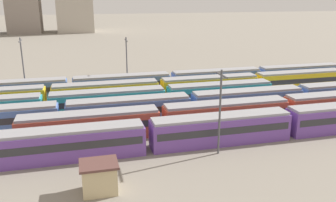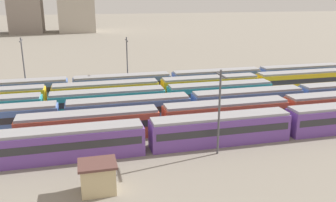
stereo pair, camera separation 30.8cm
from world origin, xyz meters
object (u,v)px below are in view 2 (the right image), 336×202
(train_track_3, at_px, (108,101))
(catenary_pole_3, at_px, (127,61))
(signal_hut, at_px, (98,177))
(catenary_pole_1, at_px, (24,65))
(train_track_1, at_px, (226,114))
(train_track_2, at_px, (191,105))
(train_track_0, at_px, (287,123))
(train_track_4, at_px, (210,86))
(train_track_5, at_px, (260,76))
(catenary_pole_2, at_px, (219,109))

(train_track_3, height_order, catenary_pole_3, catenary_pole_3)
(train_track_3, height_order, signal_hut, train_track_3)
(signal_hut, bearing_deg, catenary_pole_3, 77.94)
(catenary_pole_1, bearing_deg, train_track_1, -38.72)
(train_track_2, height_order, signal_hut, train_track_2)
(train_track_0, distance_m, train_track_4, 21.04)
(train_track_3, distance_m, catenary_pole_3, 15.02)
(train_track_3, xyz_separation_m, catenary_pole_1, (-13.84, 13.22, 4.08))
(catenary_pole_3, relative_size, signal_hut, 2.87)
(train_track_0, height_order, catenary_pole_1, catenary_pole_1)
(train_track_0, relative_size, train_track_3, 1.34)
(train_track_2, xyz_separation_m, catenary_pole_1, (-25.87, 18.42, 4.08))
(train_track_1, xyz_separation_m, train_track_5, (16.27, 20.80, 0.00))
(catenary_pole_2, bearing_deg, train_track_2, 86.57)
(train_track_0, height_order, train_track_3, same)
(train_track_3, distance_m, catenary_pole_1, 19.57)
(train_track_5, bearing_deg, train_track_1, -128.03)
(train_track_2, height_order, catenary_pole_3, catenary_pole_3)
(catenary_pole_2, distance_m, catenary_pole_3, 32.73)
(train_track_2, bearing_deg, train_track_0, -45.75)
(train_track_1, distance_m, train_track_4, 15.97)
(train_track_2, relative_size, catenary_pole_1, 6.89)
(train_track_0, relative_size, catenary_pole_1, 6.89)
(catenary_pole_3, bearing_deg, catenary_pole_1, -178.71)
(train_track_0, xyz_separation_m, signal_hut, (-25.14, -8.06, -0.35))
(train_track_3, relative_size, catenary_pole_3, 5.41)
(train_track_5, xyz_separation_m, catenary_pole_3, (-26.89, 3.24, 3.81))
(train_track_3, relative_size, catenary_pole_1, 5.15)
(train_track_3, bearing_deg, catenary_pole_2, -58.71)
(train_track_2, bearing_deg, train_track_4, 56.09)
(catenary_pole_1, distance_m, signal_hut, 38.71)
(train_track_1, bearing_deg, signal_hut, -144.50)
(catenary_pole_2, bearing_deg, train_track_1, 61.51)
(train_track_1, bearing_deg, catenary_pole_3, 113.84)
(catenary_pole_1, bearing_deg, train_track_3, -43.69)
(train_track_0, bearing_deg, train_track_3, 144.86)
(train_track_3, relative_size, signal_hut, 15.50)
(train_track_1, height_order, train_track_3, same)
(train_track_4, relative_size, catenary_pole_3, 9.07)
(train_track_0, height_order, train_track_1, same)
(catenary_pole_1, relative_size, catenary_pole_3, 1.05)
(train_track_2, xyz_separation_m, signal_hut, (-15.00, -18.46, -0.35))
(train_track_4, bearing_deg, catenary_pole_2, -108.20)
(train_track_0, distance_m, train_track_1, 8.36)
(train_track_3, bearing_deg, catenary_pole_3, 69.88)
(catenary_pole_2, bearing_deg, train_track_0, 14.78)
(train_track_5, xyz_separation_m, signal_hut, (-34.86, -34.06, -0.35))
(catenary_pole_1, distance_m, catenary_pole_2, 40.42)
(train_track_2, bearing_deg, train_track_3, 156.63)
(train_track_3, relative_size, train_track_5, 0.50)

